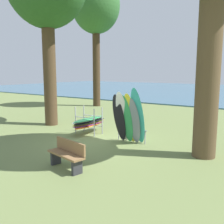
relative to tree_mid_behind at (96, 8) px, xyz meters
The scene contains 5 objects.
ground_plane 13.52m from the tree_mid_behind, 52.50° to the right, with size 80.00×80.00×0.00m, color olive.
tree_mid_behind is the anchor object (origin of this frame).
leaning_board_pile 13.31m from the tree_mid_behind, 46.16° to the right, with size 1.41×0.84×2.29m.
board_storage_rack 12.07m from the tree_mid_behind, 54.61° to the right, with size 1.15×2.13×1.25m.
park_bench 15.84m from the tree_mid_behind, 56.10° to the right, with size 1.45×0.69×0.85m.
Camera 1 is at (6.38, -8.28, 2.90)m, focal length 41.61 mm.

